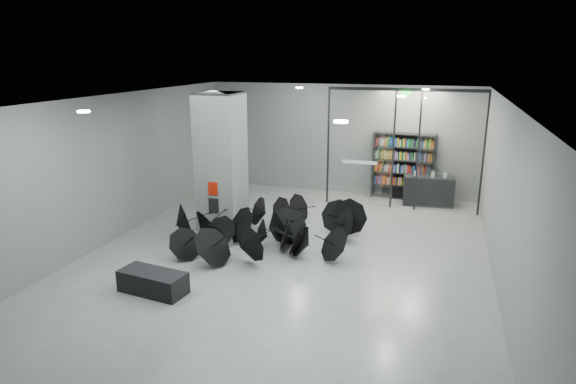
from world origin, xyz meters
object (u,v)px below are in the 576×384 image
(bookshelf, at_px, (403,166))
(shop_counter, at_px, (428,191))
(bench, at_px, (153,282))
(umbrella_cluster, at_px, (270,234))
(column, at_px, (221,162))

(bookshelf, bearing_deg, shop_counter, -25.23)
(shop_counter, bearing_deg, bench, -127.16)
(umbrella_cluster, bearing_deg, column, 152.53)
(column, height_order, bookshelf, column)
(bookshelf, xyz_separation_m, shop_counter, (0.93, -0.56, -0.68))
(bench, xyz_separation_m, shop_counter, (5.48, 8.58, 0.26))
(bench, relative_size, shop_counter, 0.89)
(bench, relative_size, umbrella_cluster, 0.26)
(column, distance_m, shop_counter, 7.31)
(shop_counter, bearing_deg, bookshelf, 144.22)
(bookshelf, distance_m, shop_counter, 1.28)
(column, distance_m, bookshelf, 6.85)
(column, bearing_deg, shop_counter, 35.81)
(bookshelf, bearing_deg, column, -129.80)
(bench, bearing_deg, umbrella_cluster, 73.89)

